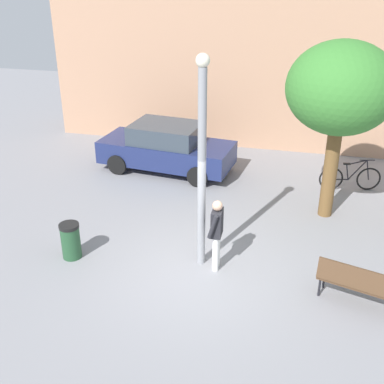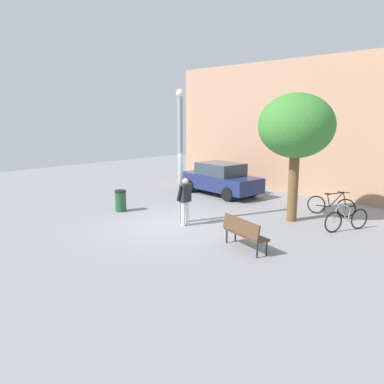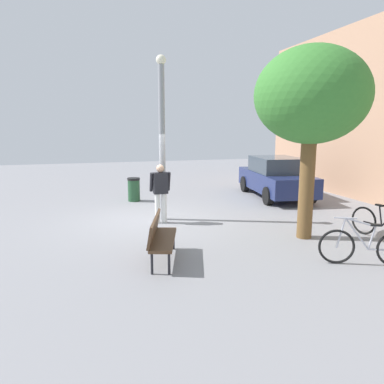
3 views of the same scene
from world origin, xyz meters
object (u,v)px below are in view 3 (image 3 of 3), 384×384
bicycle_black (384,224)px  parked_car_navy (276,177)px  lamppost (162,133)px  person_by_lamppost (161,189)px  bicycle_silver (365,247)px  park_bench (160,235)px  plaza_tree (311,97)px  trash_bin (134,189)px

bicycle_black → parked_car_navy: 5.68m
lamppost → person_by_lamppost: 1.60m
bicycle_black → bicycle_silver: (1.25, -1.63, 0.00)m
bicycle_black → person_by_lamppost: bearing=-122.3°
bicycle_silver → person_by_lamppost: bearing=-143.1°
park_bench → plaza_tree: size_ratio=0.37×
bicycle_silver → trash_bin: 8.44m
person_by_lamppost → park_bench: (2.96, -0.61, -0.42)m
person_by_lamppost → trash_bin: (-3.31, -0.34, -0.53)m
person_by_lamppost → plaza_tree: size_ratio=0.37×
trash_bin → bicycle_black: bearing=39.2°
bicycle_silver → lamppost: bearing=-146.5°
bicycle_silver → trash_bin: size_ratio=1.94×
bicycle_silver → bicycle_black: bearing=127.5°
person_by_lamppost → bicycle_black: person_by_lamppost is taller
park_bench → trash_bin: bearing=177.5°
park_bench → person_by_lamppost: bearing=168.3°
bicycle_silver → parked_car_navy: bearing=165.5°
plaza_tree → parked_car_navy: 5.93m
bicycle_black → bicycle_silver: 2.06m
person_by_lamppost → bicycle_silver: size_ratio=1.00×
person_by_lamppost → lamppost: bearing=159.3°
park_bench → bicycle_black: 5.49m
park_bench → parked_car_navy: size_ratio=0.38×
trash_bin → lamppost: bearing=9.3°
park_bench → plaza_tree: plaza_tree is taller
bicycle_silver → parked_car_navy: (-6.92, 1.79, 0.39)m
parked_car_navy → trash_bin: size_ratio=5.09×
lamppost → bicycle_black: (3.45, 4.74, -2.13)m
person_by_lamppost → trash_bin: bearing=-174.1°
bicycle_black → bicycle_silver: same height
park_bench → bicycle_black: bearing=88.7°
bicycle_black → trash_bin: bearing=-140.8°
person_by_lamppost → plaza_tree: bearing=52.8°
lamppost → park_bench: bearing=-12.8°
person_by_lamppost → park_bench: 3.05m
park_bench → bicycle_silver: 4.10m
plaza_tree → trash_bin: bearing=-148.6°
lamppost → parked_car_navy: size_ratio=1.07×
trash_bin → plaza_tree: bearing=31.4°
person_by_lamppost → parked_car_navy: (-2.59, 5.03, -0.19)m
park_bench → trash_bin: size_ratio=1.94×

